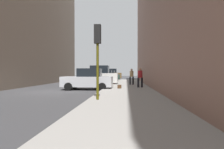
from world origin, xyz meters
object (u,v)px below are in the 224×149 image
object	(u,v)px
parked_silver_sedan	(88,80)
traffic_light	(98,45)
fire_hydrant	(114,81)
pedestrian_in_tan_coat	(132,76)
parked_gray_coupe	(104,77)
parked_dark_green_sedan	(108,76)
parked_bronze_suv	(111,74)
parked_white_van	(99,76)
duffel_bag	(119,87)
pedestrian_in_red_jacket	(140,76)

from	to	relation	value
parked_silver_sedan	traffic_light	bearing A→B (deg)	-73.54
fire_hydrant	pedestrian_in_tan_coat	distance (m)	2.47
parked_gray_coupe	parked_dark_green_sedan	xyz separation A→B (m)	(-0.00, 6.19, 0.00)
parked_silver_sedan	traffic_light	xyz separation A→B (m)	(1.85, -6.27, 1.91)
parked_bronze_suv	pedestrian_in_tan_coat	world-z (taller)	parked_bronze_suv
parked_bronze_suv	parked_gray_coupe	bearing A→B (deg)	-90.00
parked_white_van	pedestrian_in_tan_coat	world-z (taller)	parked_white_van
parked_bronze_suv	pedestrian_in_tan_coat	xyz separation A→B (m)	(3.82, -18.44, 0.07)
fire_hydrant	parked_gray_coupe	bearing A→B (deg)	108.50
traffic_light	pedestrian_in_tan_coat	size ratio (longest dim) A/B	2.11
traffic_light	duffel_bag	world-z (taller)	traffic_light
fire_hydrant	pedestrian_in_tan_coat	bearing A→B (deg)	-32.80
duffel_bag	pedestrian_in_tan_coat	bearing A→B (deg)	75.85
parked_gray_coupe	duffel_bag	world-z (taller)	parked_gray_coupe
parked_silver_sedan	parked_dark_green_sedan	bearing A→B (deg)	90.00
fire_hydrant	pedestrian_in_tan_coat	xyz separation A→B (m)	(2.01, -1.30, 0.61)
pedestrian_in_tan_coat	parked_gray_coupe	bearing A→B (deg)	119.72
parked_gray_coupe	parked_bronze_suv	size ratio (longest dim) A/B	0.92
parked_gray_coupe	duffel_bag	size ratio (longest dim) A/B	9.60
parked_silver_sedan	traffic_light	size ratio (longest dim) A/B	1.17
parked_dark_green_sedan	parked_bronze_suv	world-z (taller)	parked_bronze_suv
fire_hydrant	duffel_bag	distance (m)	5.89
duffel_bag	pedestrian_in_red_jacket	bearing A→B (deg)	29.85
parked_gray_coupe	traffic_light	world-z (taller)	traffic_light
parked_silver_sedan	pedestrian_in_tan_coat	bearing A→B (deg)	48.52
parked_gray_coupe	pedestrian_in_tan_coat	size ratio (longest dim) A/B	2.47
pedestrian_in_red_jacket	parked_silver_sedan	bearing A→B (deg)	-169.63
parked_white_van	parked_bronze_suv	xyz separation A→B (m)	(0.00, 17.08, 0.00)
parked_bronze_suv	parked_dark_green_sedan	bearing A→B (deg)	-90.00
parked_gray_coupe	pedestrian_in_red_jacket	distance (m)	11.13
parked_white_van	fire_hydrant	xyz separation A→B (m)	(1.80, -0.07, -0.54)
pedestrian_in_tan_coat	parked_white_van	bearing A→B (deg)	160.31
parked_white_van	pedestrian_in_tan_coat	size ratio (longest dim) A/B	2.70
parked_gray_coupe	pedestrian_in_tan_coat	distance (m)	7.71
parked_dark_green_sedan	parked_bronze_suv	xyz separation A→B (m)	(-0.00, 5.56, 0.18)
parked_gray_coupe	parked_dark_green_sedan	distance (m)	6.19
parked_silver_sedan	pedestrian_in_red_jacket	world-z (taller)	pedestrian_in_red_jacket
parked_silver_sedan	pedestrian_in_tan_coat	distance (m)	5.77
duffel_bag	parked_silver_sedan	bearing A→B (deg)	175.68
parked_dark_green_sedan	parked_bronze_suv	bearing A→B (deg)	90.00
parked_white_van	pedestrian_in_red_jacket	distance (m)	6.60
parked_gray_coupe	fire_hydrant	world-z (taller)	parked_gray_coupe
parked_gray_coupe	parked_bronze_suv	world-z (taller)	parked_bronze_suv
parked_bronze_suv	duffel_bag	distance (m)	23.13
fire_hydrant	duffel_bag	xyz separation A→B (m)	(0.87, -5.82, -0.21)
traffic_light	pedestrian_in_red_jacket	world-z (taller)	traffic_light
parked_bronze_suv	pedestrian_in_tan_coat	bearing A→B (deg)	-78.30
parked_bronze_suv	traffic_light	size ratio (longest dim) A/B	1.28
parked_bronze_suv	fire_hydrant	size ratio (longest dim) A/B	6.55
parked_gray_coupe	traffic_light	xyz separation A→B (m)	(1.85, -17.28, 1.91)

